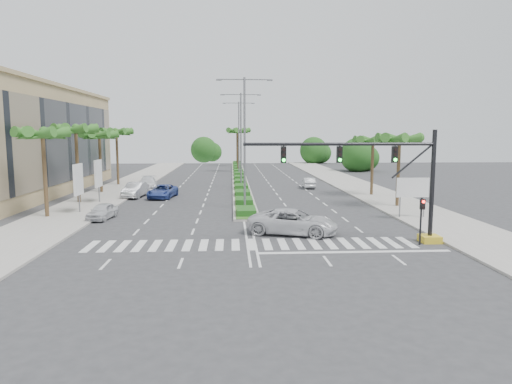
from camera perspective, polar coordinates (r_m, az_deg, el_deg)
ground at (r=28.94m, az=-0.58°, el=-6.58°), size 160.00×160.00×0.00m
footpath_right at (r=51.26m, az=15.63°, el=-0.66°), size 6.00×120.00×0.15m
footpath_left at (r=50.53m, az=-19.12°, el=-0.91°), size 6.00×120.00×0.15m
median at (r=73.40m, az=-2.12°, el=1.96°), size 2.20×75.00×0.20m
median_grass at (r=73.39m, az=-2.13°, el=2.05°), size 1.80×75.00×0.04m
building at (r=59.48m, az=-27.85°, el=5.56°), size 12.00×36.00×12.00m
signal_gantry at (r=30.17m, az=17.29°, el=0.34°), size 12.60×1.20×7.20m
pedestrian_signal at (r=30.24m, az=19.99°, el=-2.47°), size 0.28×0.36×3.00m
direction_sign at (r=39.21m, az=18.99°, el=0.33°), size 2.70×0.11×3.40m
billboard_near at (r=42.40m, az=-21.33°, el=1.42°), size 0.18×2.10×4.35m
billboard_far at (r=48.11m, az=-19.11°, el=2.16°), size 0.18×2.10×4.35m
palm_left_near at (r=41.02m, az=-25.12°, el=6.27°), size 4.57×4.68×7.55m
palm_left_mid at (r=48.53m, az=-21.60°, el=6.95°), size 4.57×4.68×7.95m
palm_left_far at (r=56.19m, az=-18.99°, el=6.46°), size 4.57×4.68×7.35m
palm_left_end at (r=63.92m, az=-17.05°, el=6.94°), size 4.57×4.68×7.75m
palm_right_near at (r=44.92m, az=17.50°, el=6.03°), size 4.57×4.68×7.05m
palm_right_far at (r=52.49m, az=14.42°, el=5.96°), size 4.57×4.68×6.75m
palm_median_a at (r=83.08m, az=-2.27°, el=7.46°), size 4.57×4.68×8.05m
palm_median_b at (r=98.08m, az=-2.40°, el=7.44°), size 4.57×4.68×8.05m
streetlight_near at (r=42.09m, az=-1.44°, el=7.12°), size 5.10×0.25×12.00m
streetlight_mid at (r=58.08m, az=-1.90°, el=7.17°), size 5.10×0.25×12.00m
streetlight_far at (r=74.08m, az=-2.16°, el=7.20°), size 5.10×0.25×12.00m
car_parked_a at (r=39.30m, az=-18.65°, el=-2.30°), size 2.03×4.00×1.30m
car_parked_b at (r=51.75m, az=-14.86°, el=0.26°), size 2.23×5.08×1.62m
car_parked_c at (r=50.55m, az=-11.60°, el=0.09°), size 3.06×5.45×1.44m
car_parked_d at (r=59.09m, az=-13.39°, el=1.11°), size 2.73×5.49×1.53m
car_crossing at (r=31.84m, az=4.69°, el=-3.74°), size 6.77×4.65×1.72m
car_right at (r=58.99m, az=6.60°, el=1.15°), size 1.66×4.13×1.34m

